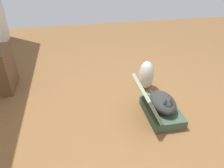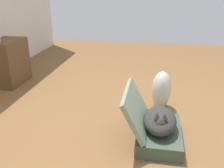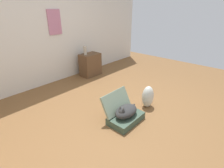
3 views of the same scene
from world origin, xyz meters
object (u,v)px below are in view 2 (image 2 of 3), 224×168
at_px(cat, 160,120).
at_px(plastic_bag_white, 161,90).
at_px(side_table, 8,62).
at_px(suitcase_base, 159,134).

xyz_separation_m(cat, plastic_bag_white, (0.65, -0.02, 0.01)).
distance_m(cat, side_table, 2.30).
xyz_separation_m(cat, side_table, (1.05, 2.04, 0.10)).
bearing_deg(plastic_bag_white, side_table, 78.95).
distance_m(plastic_bag_white, side_table, 2.09).
distance_m(cat, plastic_bag_white, 0.65).
bearing_deg(plastic_bag_white, cat, 178.61).
relative_size(plastic_bag_white, side_table, 0.70).
xyz_separation_m(suitcase_base, cat, (-0.01, 0.00, 0.15)).
relative_size(suitcase_base, cat, 1.14).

